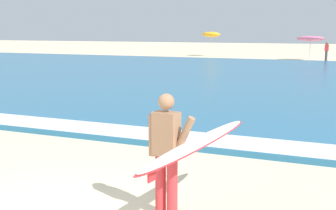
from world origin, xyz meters
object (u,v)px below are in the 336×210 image
Objects in this scene: beach_umbrella_0 at (211,34)px; beach_umbrella_1 at (311,39)px; beachgoer_near_row_mid at (326,51)px; surfer_with_board at (181,147)px.

beach_umbrella_0 is 9.91m from beach_umbrella_1.
surfer_with_board is at bearing -90.98° from beachgoer_near_row_mid.
surfer_with_board is at bearing -73.97° from beach_umbrella_0.
surfer_with_board reaches higher than beachgoer_near_row_mid.
beach_umbrella_1 is at bearing 91.32° from surfer_with_board.
beach_umbrella_1 is (9.49, -2.83, -0.28)m from beach_umbrella_0.
beach_umbrella_0 is (-10.25, 35.65, 1.09)m from surfer_with_board.
beach_umbrella_1 reaches higher than surfer_with_board.
beach_umbrella_0 is at bearing 165.09° from beachgoer_near_row_mid.
surfer_with_board is 1.83× the size of beachgoer_near_row_mid.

